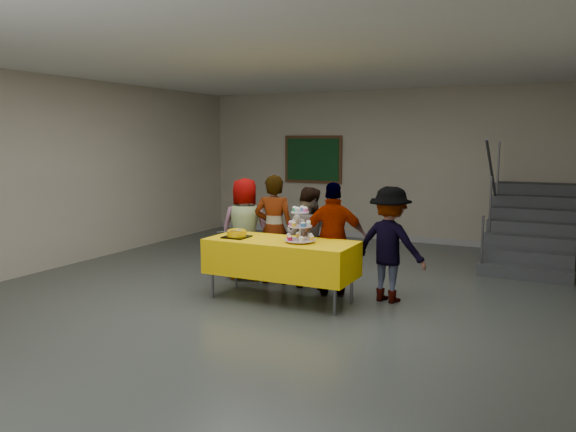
% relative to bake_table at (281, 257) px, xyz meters
% --- Properties ---
extents(room_shell, '(10.00, 10.04, 3.02)m').
position_rel_bake_table_xyz_m(room_shell, '(-0.02, -0.18, 1.57)').
color(room_shell, '#4C514C').
rests_on(room_shell, ground).
extents(bake_table, '(1.88, 0.78, 0.77)m').
position_rel_bake_table_xyz_m(bake_table, '(0.00, 0.00, 0.00)').
color(bake_table, '#595960').
rests_on(bake_table, ground).
extents(cupcake_stand, '(0.38, 0.38, 0.44)m').
position_rel_bake_table_xyz_m(cupcake_stand, '(0.28, -0.03, 0.39)').
color(cupcake_stand, silver).
rests_on(cupcake_stand, bake_table).
extents(bear_cake, '(0.32, 0.36, 0.12)m').
position_rel_bake_table_xyz_m(bear_cake, '(-0.60, -0.08, 0.27)').
color(bear_cake, black).
rests_on(bear_cake, bake_table).
extents(schoolchild_a, '(0.82, 0.65, 1.47)m').
position_rel_bake_table_xyz_m(schoolchild_a, '(-0.97, 0.77, 0.18)').
color(schoolchild_a, slate).
rests_on(schoolchild_a, ground).
extents(schoolchild_b, '(0.63, 0.49, 1.54)m').
position_rel_bake_table_xyz_m(schoolchild_b, '(-0.48, 0.73, 0.21)').
color(schoolchild_b, slate).
rests_on(schoolchild_b, ground).
extents(schoolchild_c, '(0.69, 0.55, 1.38)m').
position_rel_bake_table_xyz_m(schoolchild_c, '(0.01, 0.79, 0.13)').
color(schoolchild_c, slate).
rests_on(schoolchild_c, ground).
extents(schoolchild_d, '(0.94, 0.63, 1.48)m').
position_rel_bake_table_xyz_m(schoolchild_d, '(0.51, 0.50, 0.18)').
color(schoolchild_d, slate).
rests_on(schoolchild_d, ground).
extents(schoolchild_e, '(1.02, 0.70, 1.44)m').
position_rel_bake_table_xyz_m(schoolchild_e, '(1.23, 0.58, 0.17)').
color(schoolchild_e, slate).
rests_on(schoolchild_e, ground).
extents(staircase, '(1.30, 2.40, 2.04)m').
position_rel_bake_table_xyz_m(staircase, '(2.68, 3.93, -0.07)').
color(staircase, '#424447').
rests_on(staircase, ground).
extents(noticeboard, '(1.30, 0.05, 1.00)m').
position_rel_bake_table_xyz_m(noticeboard, '(-1.67, 4.77, 1.04)').
color(noticeboard, '#472B16').
rests_on(noticeboard, ground).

